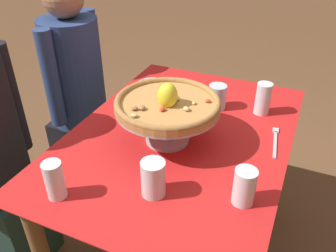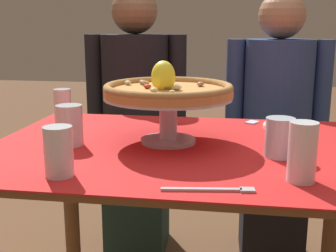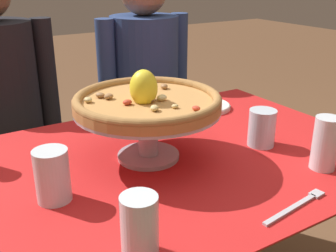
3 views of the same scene
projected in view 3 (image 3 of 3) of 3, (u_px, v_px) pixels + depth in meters
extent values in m
cylinder|color=brown|center=(229.00, 181.00, 1.77)|extent=(0.06, 0.06, 0.72)
cube|color=brown|center=(173.00, 162.00, 1.12)|extent=(1.14, 0.79, 0.02)
cube|color=red|center=(173.00, 157.00, 1.11)|extent=(1.18, 0.83, 0.00)
cylinder|color=#B7B7C1|center=(148.00, 155.00, 1.10)|extent=(0.17, 0.17, 0.01)
cylinder|color=#B7B7C1|center=(148.00, 133.00, 1.08)|extent=(0.05, 0.05, 0.12)
cylinder|color=#B7B7C1|center=(148.00, 109.00, 1.05)|extent=(0.39, 0.39, 0.01)
cylinder|color=#BC8447|center=(147.00, 104.00, 1.05)|extent=(0.39, 0.39, 0.02)
torus|color=#A6743E|center=(147.00, 99.00, 1.04)|extent=(0.39, 0.39, 0.02)
ellipsoid|color=#996B42|center=(109.00, 96.00, 1.05)|extent=(0.03, 0.03, 0.01)
ellipsoid|color=tan|center=(175.00, 106.00, 0.98)|extent=(0.02, 0.01, 0.01)
ellipsoid|color=#996B42|center=(150.00, 99.00, 1.02)|extent=(0.03, 0.04, 0.02)
ellipsoid|color=#996B42|center=(164.00, 86.00, 1.14)|extent=(0.03, 0.03, 0.01)
ellipsoid|color=beige|center=(162.00, 98.00, 1.04)|extent=(0.03, 0.03, 0.02)
ellipsoid|color=#996B42|center=(100.00, 95.00, 1.06)|extent=(0.03, 0.03, 0.01)
ellipsoid|color=#C63D28|center=(127.00, 102.00, 1.01)|extent=(0.02, 0.02, 0.01)
ellipsoid|color=tan|center=(154.00, 108.00, 0.96)|extent=(0.03, 0.03, 0.01)
ellipsoid|color=#C63D28|center=(194.00, 109.00, 0.96)|extent=(0.02, 0.03, 0.01)
ellipsoid|color=tan|center=(88.00, 100.00, 1.02)|extent=(0.02, 0.03, 0.01)
ellipsoid|color=yellow|center=(144.00, 88.00, 1.02)|extent=(0.08, 0.08, 0.10)
cylinder|color=silver|center=(262.00, 128.00, 1.16)|extent=(0.08, 0.08, 0.11)
cylinder|color=silver|center=(261.00, 138.00, 1.18)|extent=(0.07, 0.07, 0.04)
cylinder|color=white|center=(325.00, 143.00, 1.02)|extent=(0.07, 0.07, 0.14)
cylinder|color=silver|center=(323.00, 157.00, 1.04)|extent=(0.06, 0.06, 0.06)
cylinder|color=silver|center=(140.00, 226.00, 0.71)|extent=(0.07, 0.07, 0.12)
cylinder|color=silver|center=(140.00, 234.00, 0.72)|extent=(0.06, 0.06, 0.09)
cylinder|color=silver|center=(52.00, 176.00, 0.88)|extent=(0.08, 0.08, 0.12)
cylinder|color=silver|center=(53.00, 185.00, 0.89)|extent=(0.07, 0.07, 0.08)
cylinder|color=white|center=(207.00, 107.00, 1.49)|extent=(0.18, 0.18, 0.01)
torus|color=silver|center=(207.00, 105.00, 1.49)|extent=(0.17, 0.17, 0.01)
cube|color=#B7B7C1|center=(291.00, 209.00, 0.86)|extent=(0.18, 0.04, 0.01)
cube|color=#B7B7C1|center=(316.00, 194.00, 0.92)|extent=(0.03, 0.03, 0.01)
cube|color=silver|center=(169.00, 108.00, 1.48)|extent=(0.06, 0.06, 0.00)
cube|color=#1E3833|center=(17.00, 219.00, 1.72)|extent=(0.29, 0.33, 0.47)
cylinder|color=black|center=(47.00, 82.00, 1.61)|extent=(0.08, 0.08, 0.50)
cube|color=black|center=(147.00, 180.00, 2.06)|extent=(0.29, 0.33, 0.45)
cylinder|color=navy|center=(145.00, 81.00, 1.87)|extent=(0.32, 0.32, 0.59)
cylinder|color=navy|center=(107.00, 78.00, 1.75)|extent=(0.08, 0.08, 0.50)
cylinder|color=navy|center=(179.00, 67.00, 1.95)|extent=(0.08, 0.08, 0.50)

